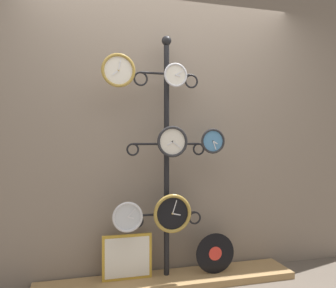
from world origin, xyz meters
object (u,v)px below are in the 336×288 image
(clock_top_left, at_px, (118,70))
(clock_middle_right, at_px, (213,141))
(clock_bottom_left, at_px, (128,217))
(clock_top_center, at_px, (175,75))
(picture_frame, at_px, (127,257))
(vinyl_record, at_px, (215,253))
(display_stand, at_px, (167,180))
(clock_middle_center, at_px, (172,142))
(clock_bottom_center, at_px, (172,213))

(clock_top_left, bearing_deg, clock_middle_right, 2.07)
(clock_middle_right, bearing_deg, clock_bottom_left, -178.42)
(clock_top_center, relative_size, clock_middle_right, 0.92)
(clock_top_left, bearing_deg, clock_top_center, 1.24)
(picture_frame, bearing_deg, vinyl_record, -5.45)
(clock_middle_right, bearing_deg, clock_top_center, -176.79)
(clock_middle_right, distance_m, vinyl_record, 0.98)
(display_stand, height_order, clock_top_center, display_stand)
(clock_middle_right, bearing_deg, display_stand, 167.39)
(display_stand, height_order, picture_frame, display_stand)
(clock_top_center, bearing_deg, clock_middle_right, 3.21)
(clock_top_left, distance_m, clock_bottom_left, 1.17)
(clock_middle_center, bearing_deg, clock_bottom_left, 179.12)
(clock_bottom_center, bearing_deg, picture_frame, 168.22)
(clock_middle_right, relative_size, vinyl_record, 0.62)
(display_stand, bearing_deg, clock_top_center, -65.18)
(clock_top_center, relative_size, clock_bottom_left, 0.81)
(clock_top_left, distance_m, clock_top_center, 0.47)
(display_stand, height_order, clock_middle_center, display_stand)
(clock_middle_center, xyz_separation_m, clock_bottom_left, (-0.37, 0.01, -0.60))
(display_stand, height_order, clock_bottom_left, display_stand)
(clock_bottom_left, distance_m, vinyl_record, 0.85)
(clock_middle_right, xyz_separation_m, vinyl_record, (0.02, -0.00, -0.98))
(clock_middle_right, distance_m, clock_bottom_left, 0.96)
(clock_top_center, bearing_deg, picture_frame, 166.88)
(clock_bottom_center, distance_m, picture_frame, 0.52)
(clock_middle_right, xyz_separation_m, clock_bottom_center, (-0.36, -0.00, -0.61))
(clock_middle_right, height_order, vinyl_record, clock_middle_right)
(clock_bottom_left, xyz_separation_m, vinyl_record, (0.76, 0.02, -0.37))
(clock_middle_center, bearing_deg, picture_frame, 164.84)
(clock_top_left, height_order, picture_frame, clock_top_left)
(display_stand, relative_size, clock_top_center, 10.54)
(clock_bottom_left, bearing_deg, vinyl_record, 1.52)
(clock_top_center, relative_size, vinyl_record, 0.57)
(clock_bottom_center, relative_size, picture_frame, 0.79)
(clock_top_center, distance_m, vinyl_record, 1.57)
(clock_top_left, xyz_separation_m, vinyl_record, (0.84, 0.03, -1.54))
(clock_bottom_left, height_order, picture_frame, clock_bottom_left)
(clock_bottom_center, distance_m, vinyl_record, 0.54)
(clock_bottom_left, distance_m, picture_frame, 0.37)
(clock_middle_center, distance_m, clock_middle_right, 0.37)
(display_stand, distance_m, clock_bottom_center, 0.29)
(clock_middle_center, height_order, clock_bottom_center, clock_middle_center)
(clock_top_left, bearing_deg, vinyl_record, 2.00)
(clock_top_center, distance_m, clock_middle_center, 0.55)
(vinyl_record, distance_m, picture_frame, 0.76)
(clock_middle_right, height_order, picture_frame, clock_middle_right)
(clock_bottom_center, bearing_deg, clock_middle_right, 0.78)
(clock_middle_center, height_order, clock_bottom_left, clock_middle_center)
(clock_top_center, xyz_separation_m, clock_bottom_center, (-0.02, 0.01, -1.15))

